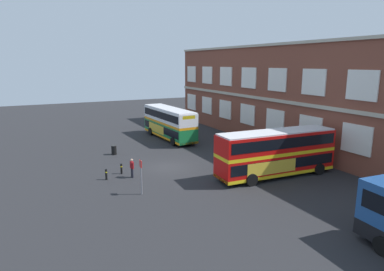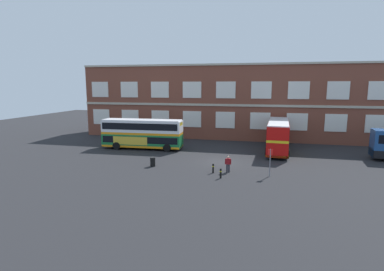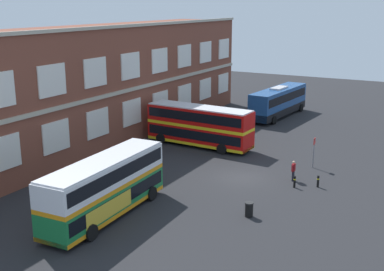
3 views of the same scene
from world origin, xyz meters
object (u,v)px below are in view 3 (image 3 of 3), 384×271
at_px(bus_stand_flag, 314,150).
at_px(station_litter_bin, 249,209).
at_px(double_decker_near, 105,187).
at_px(safety_bollard_east, 318,181).
at_px(waiting_passenger, 293,170).
at_px(safety_bollard_west, 295,182).
at_px(touring_coach, 278,102).
at_px(double_decker_middle, 199,125).

distance_m(bus_stand_flag, station_litter_bin, 12.42).
bearing_deg(double_decker_near, safety_bollard_east, -41.72).
relative_size(waiting_passenger, safety_bollard_west, 1.79).
bearing_deg(waiting_passenger, touring_coach, 22.37).
height_order(double_decker_middle, safety_bollard_east, double_decker_middle).
relative_size(bus_stand_flag, safety_bollard_east, 2.84).
relative_size(double_decker_near, station_litter_bin, 10.78).
relative_size(double_decker_near, double_decker_middle, 1.00).
relative_size(waiting_passenger, bus_stand_flag, 0.63).
bearing_deg(bus_stand_flag, double_decker_near, 150.95).
height_order(touring_coach, safety_bollard_east, touring_coach).
bearing_deg(waiting_passenger, double_decker_near, 145.25).
bearing_deg(station_litter_bin, bus_stand_flag, -4.31).
relative_size(double_decker_near, waiting_passenger, 6.53).
relative_size(double_decker_middle, safety_bollard_west, 11.71).
relative_size(touring_coach, waiting_passenger, 7.16).
bearing_deg(station_litter_bin, double_decker_middle, 39.21).
bearing_deg(safety_bollard_west, double_decker_near, 140.31).
xyz_separation_m(station_litter_bin, safety_bollard_west, (6.81, -1.01, -0.03)).
xyz_separation_m(double_decker_near, waiting_passenger, (12.89, -8.94, -1.22)).
bearing_deg(double_decker_middle, safety_bollard_east, -112.77).
xyz_separation_m(double_decker_middle, bus_stand_flag, (-1.19, -11.96, -0.51)).
xyz_separation_m(touring_coach, bus_stand_flag, (-17.82, -9.51, -0.27)).
distance_m(touring_coach, station_litter_bin, 31.38).
height_order(station_litter_bin, safety_bollard_west, station_litter_bin).
bearing_deg(double_decker_middle, station_litter_bin, -140.79).
bearing_deg(station_litter_bin, double_decker_near, 118.67).
bearing_deg(double_decker_middle, bus_stand_flag, -95.69).
relative_size(station_litter_bin, safety_bollard_west, 1.08).
relative_size(safety_bollard_west, safety_bollard_east, 1.00).
bearing_deg(safety_bollard_east, double_decker_middle, 67.23).
height_order(waiting_passenger, safety_bollard_east, waiting_passenger).
distance_m(touring_coach, bus_stand_flag, 20.20).
height_order(waiting_passenger, safety_bollard_west, waiting_passenger).
bearing_deg(station_litter_bin, waiting_passenger, -3.05).
bearing_deg(double_decker_middle, waiting_passenger, -114.73).
bearing_deg(touring_coach, safety_bollard_east, -153.43).
bearing_deg(bus_stand_flag, safety_bollard_west, -179.14).
bearing_deg(station_litter_bin, touring_coach, 15.88).
bearing_deg(station_litter_bin, safety_bollard_east, -18.43).
height_order(double_decker_near, safety_bollard_west, double_decker_near).
bearing_deg(double_decker_near, bus_stand_flag, -29.05).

